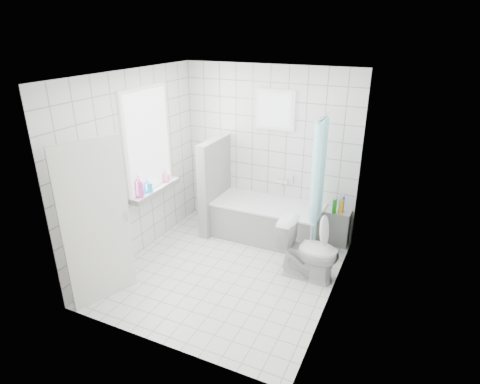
% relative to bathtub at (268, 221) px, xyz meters
% --- Properties ---
extents(ground, '(3.00, 3.00, 0.00)m').
position_rel_bathtub_xyz_m(ground, '(-0.16, -1.12, -0.29)').
color(ground, white).
rests_on(ground, ground).
extents(ceiling, '(3.00, 3.00, 0.00)m').
position_rel_bathtub_xyz_m(ceiling, '(-0.16, -1.12, 2.31)').
color(ceiling, white).
rests_on(ceiling, ground).
extents(wall_back, '(2.80, 0.02, 2.60)m').
position_rel_bathtub_xyz_m(wall_back, '(-0.16, 0.38, 1.01)').
color(wall_back, white).
rests_on(wall_back, ground).
extents(wall_front, '(2.80, 0.02, 2.60)m').
position_rel_bathtub_xyz_m(wall_front, '(-0.16, -2.62, 1.01)').
color(wall_front, white).
rests_on(wall_front, ground).
extents(wall_left, '(0.02, 3.00, 2.60)m').
position_rel_bathtub_xyz_m(wall_left, '(-1.56, -1.12, 1.01)').
color(wall_left, white).
rests_on(wall_left, ground).
extents(wall_right, '(0.02, 3.00, 2.60)m').
position_rel_bathtub_xyz_m(wall_right, '(1.24, -1.12, 1.01)').
color(wall_right, white).
rests_on(wall_right, ground).
extents(window_left, '(0.01, 0.90, 1.40)m').
position_rel_bathtub_xyz_m(window_left, '(-1.51, -0.82, 1.31)').
color(window_left, white).
rests_on(window_left, wall_left).
extents(window_back, '(0.50, 0.01, 0.50)m').
position_rel_bathtub_xyz_m(window_back, '(-0.06, 0.33, 1.66)').
color(window_back, white).
rests_on(window_back, wall_back).
extents(window_sill, '(0.18, 1.02, 0.08)m').
position_rel_bathtub_xyz_m(window_sill, '(-1.47, -0.82, 0.57)').
color(window_sill, white).
rests_on(window_sill, wall_left).
extents(door, '(0.34, 0.75, 2.00)m').
position_rel_bathtub_xyz_m(door, '(-1.25, -2.24, 0.71)').
color(door, silver).
rests_on(door, ground).
extents(bathtub, '(1.66, 0.77, 0.58)m').
position_rel_bathtub_xyz_m(bathtub, '(0.00, 0.00, 0.00)').
color(bathtub, white).
rests_on(bathtub, ground).
extents(partition_wall, '(0.15, 0.85, 1.50)m').
position_rel_bathtub_xyz_m(partition_wall, '(-0.90, -0.05, 0.46)').
color(partition_wall, white).
rests_on(partition_wall, ground).
extents(tiled_ledge, '(0.40, 0.24, 0.55)m').
position_rel_bathtub_xyz_m(tiled_ledge, '(1.01, 0.25, -0.02)').
color(tiled_ledge, white).
rests_on(tiled_ledge, ground).
extents(toilet, '(0.80, 0.46, 0.81)m').
position_rel_bathtub_xyz_m(toilet, '(0.87, -0.78, 0.11)').
color(toilet, white).
rests_on(toilet, ground).
extents(curtain_rod, '(0.02, 0.80, 0.02)m').
position_rel_bathtub_xyz_m(curtain_rod, '(0.77, -0.02, 1.71)').
color(curtain_rod, silver).
rests_on(curtain_rod, wall_back).
extents(shower_curtain, '(0.14, 0.48, 1.78)m').
position_rel_bathtub_xyz_m(shower_curtain, '(0.77, -0.16, 0.81)').
color(shower_curtain, '#56FCFF').
rests_on(shower_curtain, curtain_rod).
extents(tub_faucet, '(0.18, 0.06, 0.06)m').
position_rel_bathtub_xyz_m(tub_faucet, '(0.10, 0.33, 0.56)').
color(tub_faucet, silver).
rests_on(tub_faucet, wall_back).
extents(sill_bottles, '(0.16, 0.78, 0.33)m').
position_rel_bathtub_xyz_m(sill_bottles, '(-1.46, -1.04, 0.75)').
color(sill_bottles, '#EA5BBC').
rests_on(sill_bottles, window_sill).
extents(ledge_bottles, '(0.15, 0.16, 0.24)m').
position_rel_bathtub_xyz_m(ledge_bottles, '(1.04, 0.20, 0.37)').
color(ledge_bottles, yellow).
rests_on(ledge_bottles, tiled_ledge).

